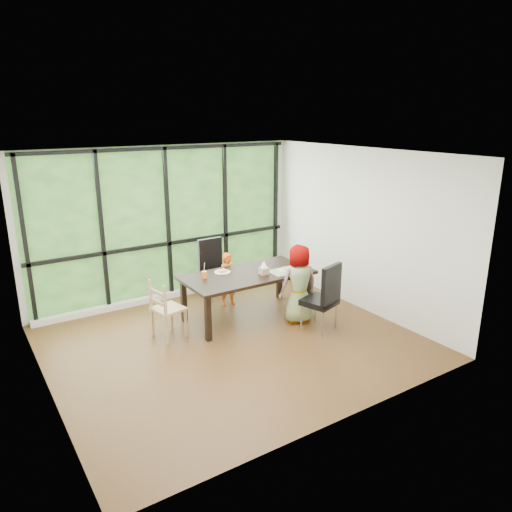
# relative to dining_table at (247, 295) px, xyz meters

# --- Properties ---
(ground) EXTENTS (5.00, 5.00, 0.00)m
(ground) POSITION_rel_dining_table_xyz_m (-0.67, -0.65, -0.38)
(ground) COLOR black
(ground) RESTS_ON ground
(back_wall) EXTENTS (5.00, 0.00, 5.00)m
(back_wall) POSITION_rel_dining_table_xyz_m (-0.67, 1.60, 0.98)
(back_wall) COLOR silver
(back_wall) RESTS_ON ground
(foliage_backdrop) EXTENTS (4.80, 0.02, 2.65)m
(foliage_backdrop) POSITION_rel_dining_table_xyz_m (-0.67, 1.58, 0.98)
(foliage_backdrop) COLOR #25491D
(foliage_backdrop) RESTS_ON back_wall
(window_mullions) EXTENTS (4.80, 0.06, 2.65)m
(window_mullions) POSITION_rel_dining_table_xyz_m (-0.67, 1.54, 0.98)
(window_mullions) COLOR black
(window_mullions) RESTS_ON back_wall
(window_sill) EXTENTS (4.80, 0.12, 0.10)m
(window_sill) POSITION_rel_dining_table_xyz_m (-0.67, 1.50, -0.33)
(window_sill) COLOR silver
(window_sill) RESTS_ON ground
(dining_table) EXTENTS (2.11, 1.10, 0.75)m
(dining_table) POSITION_rel_dining_table_xyz_m (0.00, 0.00, 0.00)
(dining_table) COLOR black
(dining_table) RESTS_ON ground
(chair_window_leather) EXTENTS (0.46, 0.46, 1.08)m
(chair_window_leather) POSITION_rel_dining_table_xyz_m (-0.05, 0.98, 0.17)
(chair_window_leather) COLOR black
(chair_window_leather) RESTS_ON ground
(chair_interior_leather) EXTENTS (0.58, 0.58, 1.08)m
(chair_interior_leather) POSITION_rel_dining_table_xyz_m (0.66, -1.01, 0.17)
(chair_interior_leather) COLOR black
(chair_interior_leather) RESTS_ON ground
(chair_end_beech) EXTENTS (0.48, 0.49, 0.90)m
(chair_end_beech) POSITION_rel_dining_table_xyz_m (-1.37, 0.01, 0.08)
(chair_end_beech) COLOR #A08359
(chair_end_beech) RESTS_ON ground
(child_toddler) EXTENTS (0.36, 0.25, 0.94)m
(child_toddler) POSITION_rel_dining_table_xyz_m (0.00, 0.62, 0.09)
(child_toddler) COLOR #CF5411
(child_toddler) RESTS_ON ground
(child_older) EXTENTS (0.69, 0.53, 1.26)m
(child_older) POSITION_rel_dining_table_xyz_m (0.61, -0.58, 0.26)
(child_older) COLOR gray
(child_older) RESTS_ON ground
(placemat) EXTENTS (0.49, 0.36, 0.01)m
(placemat) POSITION_rel_dining_table_xyz_m (0.55, -0.24, 0.38)
(placemat) COLOR tan
(placemat) RESTS_ON dining_table
(plate_far) EXTENTS (0.26, 0.26, 0.02)m
(plate_far) POSITION_rel_dining_table_xyz_m (-0.32, 0.25, 0.38)
(plate_far) COLOR white
(plate_far) RESTS_ON dining_table
(plate_near) EXTENTS (0.21, 0.21, 0.01)m
(plate_near) POSITION_rel_dining_table_xyz_m (0.59, -0.21, 0.38)
(plate_near) COLOR white
(plate_near) RESTS_ON dining_table
(orange_cup) EXTENTS (0.07, 0.07, 0.12)m
(orange_cup) POSITION_rel_dining_table_xyz_m (-0.68, 0.16, 0.43)
(orange_cup) COLOR orange
(orange_cup) RESTS_ON dining_table
(green_cup) EXTENTS (0.07, 0.07, 0.10)m
(green_cup) POSITION_rel_dining_table_xyz_m (0.87, -0.31, 0.43)
(green_cup) COLOR #4CCA28
(green_cup) RESTS_ON dining_table
(white_mug) EXTENTS (0.08, 0.08, 0.08)m
(white_mug) POSITION_rel_dining_table_xyz_m (0.96, 0.08, 0.42)
(white_mug) COLOR white
(white_mug) RESTS_ON dining_table
(tissue_box) EXTENTS (0.13, 0.13, 0.11)m
(tissue_box) POSITION_rel_dining_table_xyz_m (0.20, -0.17, 0.43)
(tissue_box) COLOR tan
(tissue_box) RESTS_ON dining_table
(crepe_rolls_far) EXTENTS (0.15, 0.12, 0.04)m
(crepe_rolls_far) POSITION_rel_dining_table_xyz_m (-0.32, 0.25, 0.41)
(crepe_rolls_far) COLOR tan
(crepe_rolls_far) RESTS_ON plate_far
(crepe_rolls_near) EXTENTS (0.05, 0.12, 0.04)m
(crepe_rolls_near) POSITION_rel_dining_table_xyz_m (0.59, -0.21, 0.41)
(crepe_rolls_near) COLOR tan
(crepe_rolls_near) RESTS_ON plate_near
(straw_white) EXTENTS (0.01, 0.04, 0.20)m
(straw_white) POSITION_rel_dining_table_xyz_m (-0.68, 0.16, 0.53)
(straw_white) COLOR white
(straw_white) RESTS_ON orange_cup
(straw_pink) EXTENTS (0.01, 0.04, 0.20)m
(straw_pink) POSITION_rel_dining_table_xyz_m (0.87, -0.31, 0.52)
(straw_pink) COLOR pink
(straw_pink) RESTS_ON green_cup
(tissue) EXTENTS (0.12, 0.12, 0.11)m
(tissue) POSITION_rel_dining_table_xyz_m (0.20, -0.17, 0.54)
(tissue) COLOR white
(tissue) RESTS_ON tissue_box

